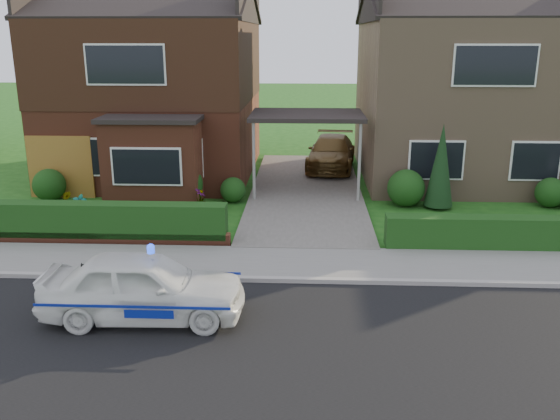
{
  "coord_description": "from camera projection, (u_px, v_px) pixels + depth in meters",
  "views": [
    {
      "loc": [
        0.02,
        -9.14,
        5.3
      ],
      "look_at": [
        -0.57,
        3.5,
        1.56
      ],
      "focal_mm": 38.0,
      "sensor_mm": 36.0,
      "label": 1
    }
  ],
  "objects": [
    {
      "name": "ground",
      "position": [
        303.0,
        354.0,
        10.26
      ],
      "size": [
        120.0,
        120.0,
        0.0
      ],
      "primitive_type": "plane",
      "color": "#194F15",
      "rests_on": "ground"
    },
    {
      "name": "road",
      "position": [
        303.0,
        354.0,
        10.26
      ],
      "size": [
        60.0,
        6.0,
        0.02
      ],
      "primitive_type": "cube",
      "color": "black",
      "rests_on": "ground"
    },
    {
      "name": "kerb",
      "position": [
        305.0,
        281.0,
        13.16
      ],
      "size": [
        60.0,
        0.16,
        0.12
      ],
      "primitive_type": "cube",
      "color": "#9E9993",
      "rests_on": "ground"
    },
    {
      "name": "sidewalk",
      "position": [
        305.0,
        263.0,
        14.17
      ],
      "size": [
        60.0,
        2.0,
        0.1
      ],
      "primitive_type": "cube",
      "color": "slate",
      "rests_on": "ground"
    },
    {
      "name": "driveway",
      "position": [
        306.0,
        191.0,
        20.78
      ],
      "size": [
        3.8,
        12.0,
        0.12
      ],
      "primitive_type": "cube",
      "color": "#666059",
      "rests_on": "ground"
    },
    {
      "name": "house_left",
      "position": [
        157.0,
        76.0,
        22.75
      ],
      "size": [
        7.5,
        9.53,
        7.25
      ],
      "color": "brown",
      "rests_on": "ground"
    },
    {
      "name": "house_right",
      "position": [
        461.0,
        80.0,
        22.37
      ],
      "size": [
        7.5,
        8.06,
        7.25
      ],
      "color": "#9A7B5E",
      "rests_on": "ground"
    },
    {
      "name": "carport_link",
      "position": [
        307.0,
        117.0,
        20.0
      ],
      "size": [
        3.8,
        3.0,
        2.77
      ],
      "color": "black",
      "rests_on": "ground"
    },
    {
      "name": "garage_door",
      "position": [
        61.0,
        167.0,
        19.87
      ],
      "size": [
        2.2,
        0.1,
        2.1
      ],
      "primitive_type": "cube",
      "color": "brown",
      "rests_on": "ground"
    },
    {
      "name": "dwarf_wall",
      "position": [
        84.0,
        238.0,
        15.54
      ],
      "size": [
        7.7,
        0.25,
        0.36
      ],
      "primitive_type": "cube",
      "color": "brown",
      "rests_on": "ground"
    },
    {
      "name": "hedge_left",
      "position": [
        87.0,
        243.0,
        15.73
      ],
      "size": [
        7.5,
        0.55,
        0.9
      ],
      "primitive_type": "cube",
      "color": "#103310",
      "rests_on": "ground"
    },
    {
      "name": "hedge_right",
      "position": [
        532.0,
        251.0,
        15.12
      ],
      "size": [
        7.5,
        0.55,
        0.8
      ],
      "primitive_type": "cube",
      "color": "#103310",
      "rests_on": "ground"
    },
    {
      "name": "shrub_left_far",
      "position": [
        49.0,
        185.0,
        19.58
      ],
      "size": [
        1.08,
        1.08,
        1.08
      ],
      "primitive_type": "sphere",
      "color": "#103310",
      "rests_on": "ground"
    },
    {
      "name": "shrub_left_mid",
      "position": [
        183.0,
        184.0,
        19.15
      ],
      "size": [
        1.32,
        1.32,
        1.32
      ],
      "primitive_type": "sphere",
      "color": "#103310",
      "rests_on": "ground"
    },
    {
      "name": "shrub_left_near",
      "position": [
        233.0,
        190.0,
        19.44
      ],
      "size": [
        0.84,
        0.84,
        0.84
      ],
      "primitive_type": "sphere",
      "color": "#103310",
      "rests_on": "ground"
    },
    {
      "name": "shrub_right_near",
      "position": [
        406.0,
        188.0,
        18.95
      ],
      "size": [
        1.2,
        1.2,
        1.2
      ],
      "primitive_type": "sphere",
      "color": "#103310",
      "rests_on": "ground"
    },
    {
      "name": "shrub_right_mid",
      "position": [
        551.0,
        193.0,
        18.87
      ],
      "size": [
        0.96,
        0.96,
        0.96
      ],
      "primitive_type": "sphere",
      "color": "#103310",
      "rests_on": "ground"
    },
    {
      "name": "conifer_a",
      "position": [
        441.0,
        168.0,
        18.51
      ],
      "size": [
        0.9,
        0.9,
        2.6
      ],
      "primitive_type": "cone",
      "color": "black",
      "rests_on": "ground"
    },
    {
      "name": "police_car",
      "position": [
        143.0,
        287.0,
        11.35
      ],
      "size": [
        3.57,
        3.93,
        1.49
      ],
      "rotation": [
        0.0,
        0.0,
        1.6
      ],
      "color": "white",
      "rests_on": "ground"
    },
    {
      "name": "driveway_car",
      "position": [
        331.0,
        152.0,
        23.89
      ],
      "size": [
        2.26,
        4.57,
        1.28
      ],
      "primitive_type": "imported",
      "rotation": [
        0.0,
        0.0,
        -0.11
      ],
      "color": "brown",
      "rests_on": "driveway"
    },
    {
      "name": "potted_plant_a",
      "position": [
        80.0,
        210.0,
        17.19
      ],
      "size": [
        0.49,
        0.37,
        0.86
      ],
      "primitive_type": "imported",
      "rotation": [
        0.0,
        0.0,
        -0.16
      ],
      "color": "gray",
      "rests_on": "ground"
    },
    {
      "name": "potted_plant_b",
      "position": [
        66.0,
        202.0,
        18.37
      ],
      "size": [
        0.45,
        0.42,
        0.66
      ],
      "primitive_type": "imported",
      "rotation": [
        0.0,
        0.0,
        0.43
      ],
      "color": "gray",
      "rests_on": "ground"
    },
    {
      "name": "potted_plant_c",
      "position": [
        200.0,
        201.0,
        18.36
      ],
      "size": [
        0.42,
        0.42,
        0.72
      ],
      "primitive_type": "imported",
      "rotation": [
        0.0,
        0.0,
        1.54
      ],
      "color": "gray",
      "rests_on": "ground"
    }
  ]
}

